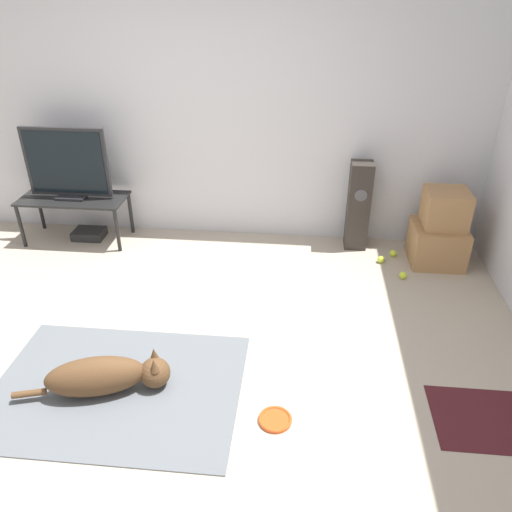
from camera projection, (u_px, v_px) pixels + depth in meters
ground_plane at (171, 365)px, 3.45m from camera, size 12.00×12.00×0.00m
wall_back at (215, 108)px, 4.65m from camera, size 8.00×0.06×2.55m
area_rug at (117, 387)px, 3.26m from camera, size 1.61×1.17×0.01m
dog at (106, 376)px, 3.16m from camera, size 0.96×0.39×0.26m
frisbee at (275, 419)px, 3.01m from camera, size 0.21×0.21×0.03m
cardboard_box_lower at (437, 244)px, 4.62m from camera, size 0.47×0.47×0.36m
cardboard_box_upper at (445, 209)px, 4.45m from camera, size 0.37×0.37×0.34m
floor_speaker at (358, 206)px, 4.76m from camera, size 0.21×0.21×0.86m
tv_stand at (74, 203)px, 4.90m from camera, size 1.03×0.46×0.46m
tv at (67, 164)px, 4.71m from camera, size 0.81×0.20×0.69m
tennis_ball_by_boxes at (393, 253)px, 4.77m from camera, size 0.07×0.07×0.07m
tennis_ball_near_speaker at (403, 275)px, 4.42m from camera, size 0.07×0.07×0.07m
tennis_ball_loose_on_carpet at (381, 260)px, 4.66m from camera, size 0.07×0.07×0.07m
game_console at (89, 234)px, 5.10m from camera, size 0.31×0.23×0.08m
door_mat at (489, 420)px, 3.03m from camera, size 0.67×0.52×0.01m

